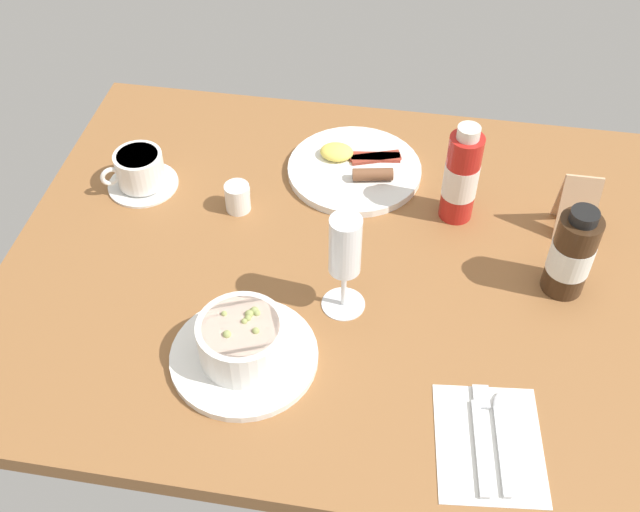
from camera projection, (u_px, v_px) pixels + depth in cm
name	position (u px, v px, depth cm)	size (l,w,h in cm)	color
ground_plane	(351.00, 268.00, 123.58)	(110.00, 84.00, 3.00)	brown
porridge_bowl	(243.00, 344.00, 106.74)	(21.05, 21.05, 8.26)	white
cutlery_setting	(490.00, 440.00, 99.92)	(15.64, 18.91, 0.90)	white
coffee_cup	(140.00, 171.00, 132.87)	(12.29, 12.29, 6.78)	white
creamer_jug	(238.00, 197.00, 129.19)	(5.10, 4.23, 5.57)	white
wine_glass	(345.00, 251.00, 107.93)	(6.61, 6.61, 17.58)	white
sauce_bottle_red	(461.00, 177.00, 124.10)	(5.69, 5.69, 18.10)	#B21E19
sauce_bottle_brown	(572.00, 254.00, 113.58)	(6.48, 6.48, 15.71)	#382314
breakfast_plate	(354.00, 168.00, 137.04)	(23.84, 23.84, 3.70)	white
menu_card	(577.00, 203.00, 123.70)	(5.93, 6.47, 11.27)	tan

